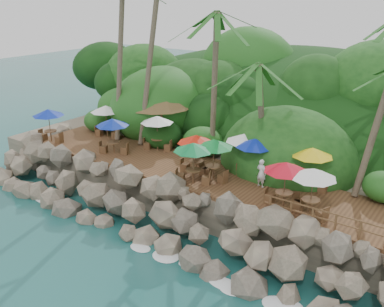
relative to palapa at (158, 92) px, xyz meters
The scene contains 12 objects.
ground 13.07m from the palapa, 59.20° to the right, with size 140.00×140.00×0.00m, color #19514F.
land_base 9.68m from the palapa, 44.69° to the left, with size 32.00×25.20×2.10m, color gray.
jungle_hill 15.81m from the palapa, 65.94° to the left, with size 44.80×28.00×15.40m, color #143811.
seawall 11.07m from the palapa, 53.36° to the right, with size 29.00×4.00×2.30m, color gray, non-canonical shape.
terrace 8.09m from the palapa, 34.13° to the right, with size 26.00×5.00×0.20m, color brown.
jungle_foliage 9.69m from the palapa, 39.44° to the left, with size 44.00×16.00×12.00m, color #143811, non-canonical shape.
foam_line 12.83m from the palapa, 58.44° to the right, with size 25.20×0.80×0.06m.
palms 10.06m from the palapa, 10.96° to the right, with size 25.41×6.43×14.26m.
palapa is the anchor object (origin of this frame).
dining_clusters 7.42m from the palapa, 33.66° to the right, with size 22.28×5.50×2.49m.
railing 17.30m from the palapa, 22.09° to the right, with size 7.20×0.10×1.00m.
waiter 11.62m from the palapa, 19.64° to the right, with size 0.61×0.40×1.67m, color white.
Camera 1 is at (14.68, -14.49, 12.76)m, focal length 40.66 mm.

